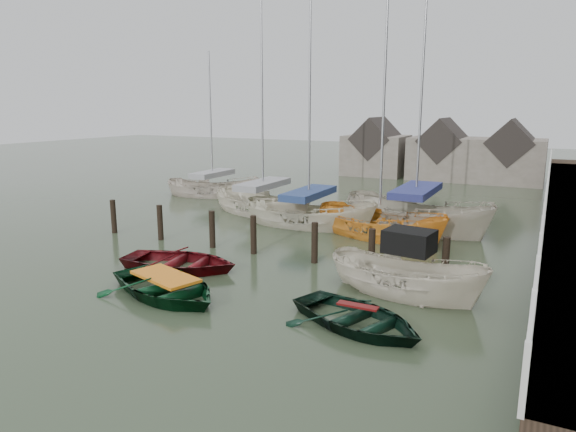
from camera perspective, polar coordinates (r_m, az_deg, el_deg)
The scene contains 12 objects.
ground at distance 15.56m, azimuth -5.73°, elevation -7.51°, with size 120.00×120.00×0.00m, color #2E3924.
mooring_pilings at distance 18.41m, azimuth -3.62°, elevation -2.73°, with size 13.72×0.22×1.80m.
far_sheds at distance 39.08m, azimuth 16.58°, elevation 6.72°, with size 14.00×4.08×4.39m.
rowboat_red at distance 17.16m, azimuth -11.88°, elevation -5.82°, with size 2.78×3.89×0.81m, color #570C11.
rowboat_green at distance 14.93m, azimuth -13.37°, elevation -8.66°, with size 2.87×4.02×0.83m, color #083318.
rowboat_dkgreen at distance 12.76m, azimuth 7.68°, elevation -12.11°, with size 2.56×3.58×0.74m, color black.
motorboat at distance 14.95m, azimuth 12.87°, elevation -8.25°, with size 4.77×2.29×2.73m.
sailboat_a at distance 25.28m, azimuth -2.77°, elevation 0.37°, with size 6.80×4.23×11.37m.
sailboat_b at distance 22.85m, azimuth 2.31°, elevation -0.90°, with size 6.32×2.52×10.63m.
sailboat_c at distance 21.29m, azimuth 10.05°, elevation -2.19°, with size 6.57×4.19×10.80m.
sailboat_d at distance 23.04m, azimuth 13.88°, elevation -1.15°, with size 7.72×5.00×12.43m.
sailboat_e at distance 30.65m, azimuth -8.32°, elevation 2.34°, with size 6.03×3.54×9.30m.
Camera 1 is at (8.03, -12.27, 5.22)m, focal length 32.00 mm.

